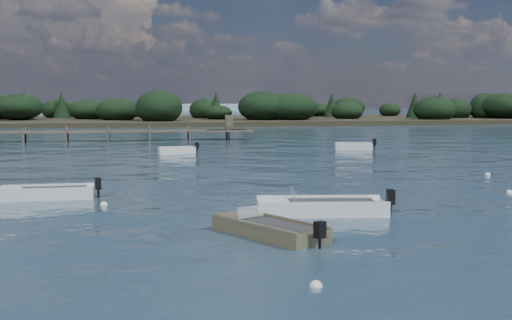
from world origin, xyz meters
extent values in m
plane|color=#182B39|center=(0.00, 60.00, 0.00)|extent=(400.00, 400.00, 0.00)
cube|color=silver|center=(12.78, 32.21, 0.11)|extent=(3.42, 2.00, 0.75)
cube|color=silver|center=(11.60, 32.49, 0.55)|extent=(1.02, 1.30, 0.15)
cube|color=#28282A|center=(13.03, 32.15, 0.46)|extent=(2.36, 1.51, 0.13)
cube|color=silver|center=(12.65, 31.65, 0.55)|extent=(3.15, 0.88, 0.15)
cube|color=silver|center=(12.92, 32.77, 0.55)|extent=(3.15, 0.88, 0.15)
cube|color=black|center=(14.57, 31.77, 0.67)|extent=(0.38, 0.42, 0.59)
cylinder|color=black|center=(14.57, 31.77, 0.16)|extent=(0.13, 0.13, 0.59)
cube|color=silver|center=(-2.87, 30.84, 0.10)|extent=(3.06, 1.52, 0.69)
cube|color=silver|center=(-3.98, 30.71, 0.50)|extent=(0.83, 1.14, 0.14)
cube|color=#28282A|center=(-2.64, 30.87, 0.42)|extent=(2.10, 1.17, 0.12)
cube|color=silver|center=(-2.81, 30.32, 0.50)|extent=(2.93, 0.47, 0.14)
cube|color=silver|center=(-2.94, 31.37, 0.50)|extent=(2.93, 0.47, 0.14)
cube|color=black|center=(-1.20, 31.04, 0.62)|extent=(0.31, 0.36, 0.54)
cylinder|color=black|center=(-1.20, 31.04, 0.15)|extent=(0.11, 0.11, 0.54)
cube|color=silver|center=(-10.21, 8.17, 0.10)|extent=(4.11, 1.65, 0.68)
cube|color=silver|center=(-11.76, 8.13, 0.49)|extent=(1.01, 1.42, 0.14)
cube|color=#28282A|center=(-9.89, 8.17, 0.42)|extent=(2.80, 1.31, 0.12)
cube|color=silver|center=(-10.20, 7.45, 0.49)|extent=(4.08, 0.21, 0.14)
cube|color=silver|center=(-10.23, 8.88, 0.49)|extent=(4.08, 0.21, 0.14)
cube|color=black|center=(-7.96, 8.22, 0.61)|extent=(0.28, 0.34, 0.53)
cylinder|color=black|center=(-7.96, 8.22, 0.15)|extent=(0.10, 0.10, 0.53)
cube|color=brown|center=(-2.04, -1.51, 0.09)|extent=(3.41, 4.43, 0.64)
cube|color=brown|center=(-2.82, -0.11, 0.47)|extent=(1.71, 1.56, 0.13)
cube|color=#28282A|center=(-1.88, -1.80, 0.39)|extent=(2.48, 3.10, 0.11)
cube|color=brown|center=(-2.67, -1.86, 0.47)|extent=(2.15, 3.72, 0.13)
cube|color=brown|center=(-1.41, -1.15, 0.47)|extent=(2.15, 3.72, 0.13)
cube|color=black|center=(-0.91, -3.52, 0.58)|extent=(0.40, 0.38, 0.50)
cylinder|color=black|center=(-0.91, -3.52, 0.14)|extent=(0.12, 0.12, 0.50)
cube|color=silver|center=(-2.49, -0.70, 0.69)|extent=(1.05, 0.67, 0.38)
cube|color=silver|center=(0.81, 2.09, 0.10)|extent=(5.22, 2.62, 0.73)
cube|color=silver|center=(-1.07, 2.39, 0.53)|extent=(1.44, 1.85, 0.15)
cube|color=#28282A|center=(1.20, 2.03, 0.45)|extent=(3.58, 2.01, 0.12)
cube|color=silver|center=(0.67, 1.23, 0.53)|extent=(4.95, 0.90, 0.15)
cube|color=silver|center=(0.94, 2.96, 0.53)|extent=(4.95, 0.90, 0.15)
cube|color=black|center=(3.50, 1.67, 0.65)|extent=(0.34, 0.39, 0.57)
cylinder|color=black|center=(3.50, 1.67, 0.16)|extent=(0.12, 0.12, 0.57)
cube|color=silver|center=(-0.28, 2.26, 0.78)|extent=(0.37, 1.36, 0.44)
sphere|color=silver|center=(-2.12, -7.27, 0.00)|extent=(0.32, 0.32, 0.32)
sphere|color=silver|center=(11.22, 5.73, 0.00)|extent=(0.32, 0.32, 0.32)
sphere|color=silver|center=(-7.62, 5.77, 0.00)|extent=(0.32, 0.32, 0.32)
sphere|color=silver|center=(14.12, 12.53, 0.00)|extent=(0.32, 0.32, 0.32)
cube|color=#4E4439|center=(4.00, 48.00, 1.00)|extent=(5.00, 3.20, 0.18)
cube|color=#4E4439|center=(4.00, 48.00, 1.90)|extent=(0.80, 0.80, 1.60)
cylinder|color=#4E4439|center=(-17.47, 47.15, 0.40)|extent=(0.20, 0.20, 2.20)
cylinder|color=#4E4439|center=(-17.47, 48.85, 0.40)|extent=(0.20, 0.20, 2.20)
cylinder|color=#4E4439|center=(-13.20, 47.15, 0.40)|extent=(0.20, 0.20, 2.20)
cylinder|color=#4E4439|center=(-13.20, 48.85, 0.40)|extent=(0.20, 0.20, 2.20)
cylinder|color=#4E4439|center=(-8.93, 47.15, 0.40)|extent=(0.20, 0.20, 2.20)
cylinder|color=#4E4439|center=(-8.93, 48.85, 0.40)|extent=(0.20, 0.20, 2.20)
cylinder|color=#4E4439|center=(-4.67, 47.15, 0.40)|extent=(0.20, 0.20, 2.20)
cylinder|color=#4E4439|center=(-4.67, 48.85, 0.40)|extent=(0.20, 0.20, 2.20)
cylinder|color=#4E4439|center=(-0.40, 47.15, 0.40)|extent=(0.20, 0.20, 2.20)
cylinder|color=#4E4439|center=(-0.40, 48.85, 0.40)|extent=(0.20, 0.20, 2.20)
cylinder|color=#4E4439|center=(3.87, 47.15, 0.40)|extent=(0.20, 0.20, 2.20)
cylinder|color=#4E4439|center=(3.87, 48.85, 0.40)|extent=(0.20, 0.20, 2.20)
cube|color=black|center=(25.00, 100.00, 0.00)|extent=(190.00, 40.00, 1.60)
ellipsoid|color=black|center=(25.00, 100.00, 2.80)|extent=(180.50, 36.00, 4.40)
camera|label=1|loc=(-6.35, -21.68, 4.48)|focal=45.00mm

